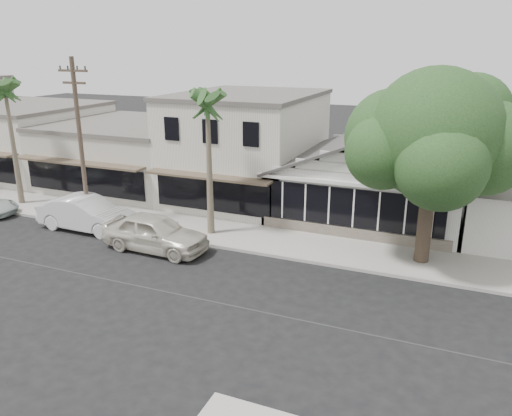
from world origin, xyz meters
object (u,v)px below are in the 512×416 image
at_px(utility_pole, 80,140).
at_px(car_1, 87,214).
at_px(shade_tree, 433,137).
at_px(car_0, 155,233).

relative_size(utility_pole, car_1, 1.63).
bearing_deg(car_1, utility_pole, 36.22).
height_order(utility_pole, shade_tree, utility_pole).
height_order(car_0, shade_tree, shade_tree).
bearing_deg(car_0, car_1, 80.55).
xyz_separation_m(car_0, car_1, (-5.00, 1.01, 0.00)).
relative_size(utility_pole, car_0, 1.69).
bearing_deg(shade_tree, car_1, -171.50).
distance_m(car_0, shade_tree, 13.44).
height_order(car_0, car_1, car_1).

